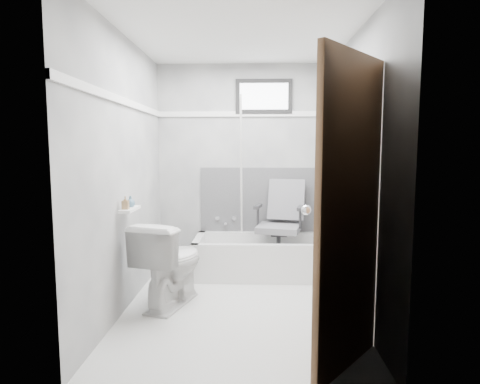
{
  "coord_description": "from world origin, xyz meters",
  "views": [
    {
      "loc": [
        0.12,
        -3.48,
        1.42
      ],
      "look_at": [
        0.0,
        0.35,
        1.0
      ],
      "focal_mm": 30.0,
      "sensor_mm": 36.0,
      "label": 1
    }
  ],
  "objects_px": {
    "bathtub": "(261,256)",
    "soap_bottle_a": "(125,203)",
    "office_chair": "(279,222)",
    "toilet": "(171,263)",
    "door": "(409,225)",
    "soap_bottle_b": "(130,201)"
  },
  "relations": [
    {
      "from": "bathtub",
      "to": "soap_bottle_a",
      "type": "relative_size",
      "value": 12.94
    },
    {
      "from": "bathtub",
      "to": "office_chair",
      "type": "bearing_deg",
      "value": 14.48
    },
    {
      "from": "toilet",
      "to": "door",
      "type": "relative_size",
      "value": 0.39
    },
    {
      "from": "soap_bottle_b",
      "to": "door",
      "type": "bearing_deg",
      "value": -32.34
    },
    {
      "from": "door",
      "to": "soap_bottle_a",
      "type": "xyz_separation_m",
      "value": [
        -1.92,
        1.08,
        -0.03
      ]
    },
    {
      "from": "door",
      "to": "soap_bottle_b",
      "type": "height_order",
      "value": "door"
    },
    {
      "from": "bathtub",
      "to": "door",
      "type": "bearing_deg",
      "value": -71.11
    },
    {
      "from": "bathtub",
      "to": "soap_bottle_a",
      "type": "height_order",
      "value": "soap_bottle_a"
    },
    {
      "from": "bathtub",
      "to": "office_chair",
      "type": "relative_size",
      "value": 1.58
    },
    {
      "from": "bathtub",
      "to": "toilet",
      "type": "distance_m",
      "value": 1.24
    },
    {
      "from": "office_chair",
      "to": "soap_bottle_a",
      "type": "relative_size",
      "value": 8.17
    },
    {
      "from": "office_chair",
      "to": "soap_bottle_b",
      "type": "height_order",
      "value": "office_chair"
    },
    {
      "from": "soap_bottle_a",
      "to": "soap_bottle_b",
      "type": "distance_m",
      "value": 0.14
    },
    {
      "from": "soap_bottle_a",
      "to": "soap_bottle_b",
      "type": "xyz_separation_m",
      "value": [
        0.0,
        0.14,
        -0.01
      ]
    },
    {
      "from": "office_chair",
      "to": "soap_bottle_b",
      "type": "distance_m",
      "value": 1.75
    },
    {
      "from": "toilet",
      "to": "soap_bottle_a",
      "type": "distance_m",
      "value": 0.71
    },
    {
      "from": "toilet",
      "to": "office_chair",
      "type": "bearing_deg",
      "value": -120.19
    },
    {
      "from": "office_chair",
      "to": "soap_bottle_a",
      "type": "bearing_deg",
      "value": -125.57
    },
    {
      "from": "bathtub",
      "to": "soap_bottle_a",
      "type": "distance_m",
      "value": 1.79
    },
    {
      "from": "office_chair",
      "to": "toilet",
      "type": "xyz_separation_m",
      "value": [
        -1.04,
        -0.94,
        -0.21
      ]
    },
    {
      "from": "soap_bottle_b",
      "to": "bathtub",
      "type": "bearing_deg",
      "value": 40.51
    },
    {
      "from": "soap_bottle_b",
      "to": "soap_bottle_a",
      "type": "bearing_deg",
      "value": -90.0
    }
  ]
}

